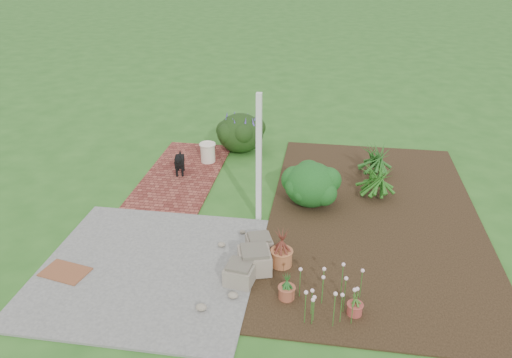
# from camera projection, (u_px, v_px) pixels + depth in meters

# --- Properties ---
(ground) EXTENTS (80.00, 80.00, 0.00)m
(ground) POSITION_uv_depth(u_px,v_px,m) (243.00, 220.00, 9.56)
(ground) COLOR #295E1D
(ground) RESTS_ON ground
(concrete_patio) EXTENTS (3.50, 3.50, 0.04)m
(concrete_patio) POSITION_uv_depth(u_px,v_px,m) (149.00, 268.00, 8.18)
(concrete_patio) COLOR #5F5F5C
(concrete_patio) RESTS_ON ground
(brick_path) EXTENTS (1.60, 3.50, 0.04)m
(brick_path) POSITION_uv_depth(u_px,v_px,m) (183.00, 174.00, 11.33)
(brick_path) COLOR maroon
(brick_path) RESTS_ON ground
(garden_bed) EXTENTS (4.00, 7.00, 0.03)m
(garden_bed) POSITION_uv_depth(u_px,v_px,m) (374.00, 216.00, 9.65)
(garden_bed) COLOR black
(garden_bed) RESTS_ON ground
(veranda_post) EXTENTS (0.10, 0.10, 2.50)m
(veranda_post) POSITION_uv_depth(u_px,v_px,m) (259.00, 160.00, 9.05)
(veranda_post) COLOR white
(veranda_post) RESTS_ON ground
(stone_trough_near) EXTENTS (0.50, 0.50, 0.29)m
(stone_trough_near) POSITION_uv_depth(u_px,v_px,m) (240.00, 274.00, 7.77)
(stone_trough_near) COLOR #726559
(stone_trough_near) RESTS_ON concrete_patio
(stone_trough_mid) EXTENTS (0.53, 0.53, 0.28)m
(stone_trough_mid) POSITION_uv_depth(u_px,v_px,m) (259.00, 245.00, 8.49)
(stone_trough_mid) COLOR #756759
(stone_trough_mid) RESTS_ON concrete_patio
(stone_trough_far) EXTENTS (0.63, 0.63, 0.34)m
(stone_trough_far) POSITION_uv_depth(u_px,v_px,m) (255.00, 261.00, 8.03)
(stone_trough_far) COLOR gray
(stone_trough_far) RESTS_ON concrete_patio
(coir_doormat) EXTENTS (0.82, 0.61, 0.02)m
(coir_doormat) POSITION_uv_depth(u_px,v_px,m) (65.00, 272.00, 8.03)
(coir_doormat) COLOR brown
(coir_doormat) RESTS_ON concrete_patio
(black_dog) EXTENTS (0.27, 0.61, 0.53)m
(black_dog) POSITION_uv_depth(u_px,v_px,m) (179.00, 162.00, 11.12)
(black_dog) COLOR black
(black_dog) RESTS_ON brick_path
(cream_ceramic_urn) EXTENTS (0.43, 0.43, 0.45)m
(cream_ceramic_urn) POSITION_uv_depth(u_px,v_px,m) (208.00, 153.00, 11.79)
(cream_ceramic_urn) COLOR beige
(cream_ceramic_urn) RESTS_ON brick_path
(evergreen_shrub) EXTENTS (1.16, 1.16, 0.88)m
(evergreen_shrub) POSITION_uv_depth(u_px,v_px,m) (311.00, 183.00, 9.91)
(evergreen_shrub) COLOR #0E3615
(evergreen_shrub) RESTS_ON garden_bed
(agapanthus_clump_back) EXTENTS (1.06, 1.06, 0.89)m
(agapanthus_clump_back) POSITION_uv_depth(u_px,v_px,m) (376.00, 177.00, 10.17)
(agapanthus_clump_back) COLOR #0E3D0C
(agapanthus_clump_back) RESTS_ON garden_bed
(agapanthus_clump_front) EXTENTS (1.07, 1.07, 0.85)m
(agapanthus_clump_front) POSITION_uv_depth(u_px,v_px,m) (375.00, 157.00, 11.12)
(agapanthus_clump_front) COLOR #1B3D11
(agapanthus_clump_front) RESTS_ON garden_bed
(pink_flower_patch) EXTENTS (1.39, 1.39, 0.67)m
(pink_flower_patch) POSITION_uv_depth(u_px,v_px,m) (330.00, 289.00, 7.16)
(pink_flower_patch) COLOR #113D0F
(pink_flower_patch) RESTS_ON garden_bed
(terracotta_pot_bronze) EXTENTS (0.44, 0.44, 0.28)m
(terracotta_pot_bronze) POSITION_uv_depth(u_px,v_px,m) (282.00, 258.00, 8.18)
(terracotta_pot_bronze) COLOR #AE653B
(terracotta_pot_bronze) RESTS_ON garden_bed
(terracotta_pot_small_left) EXTENTS (0.24, 0.24, 0.18)m
(terracotta_pot_small_left) POSITION_uv_depth(u_px,v_px,m) (355.00, 309.00, 7.14)
(terracotta_pot_small_left) COLOR #A33F37
(terracotta_pot_small_left) RESTS_ON garden_bed
(terracotta_pot_small_right) EXTENTS (0.27, 0.27, 0.20)m
(terracotta_pot_small_right) POSITION_uv_depth(u_px,v_px,m) (287.00, 292.00, 7.45)
(terracotta_pot_small_right) COLOR #9C4F35
(terracotta_pot_small_right) RESTS_ON garden_bed
(purple_flowering_bush) EXTENTS (1.48, 1.48, 0.97)m
(purple_flowering_bush) POSITION_uv_depth(u_px,v_px,m) (241.00, 132.00, 12.39)
(purple_flowering_bush) COLOR black
(purple_flowering_bush) RESTS_ON ground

